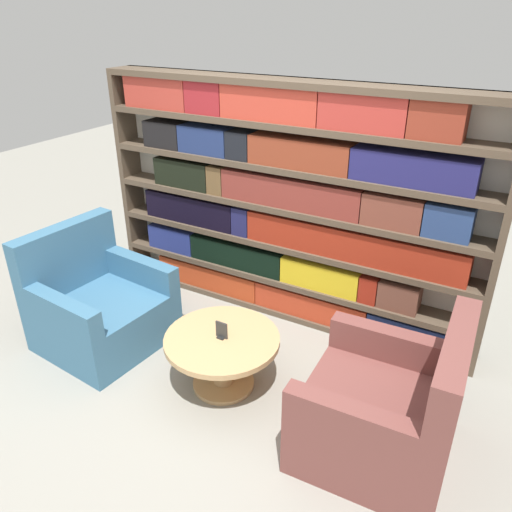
# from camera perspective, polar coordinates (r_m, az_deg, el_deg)

# --- Properties ---
(ground_plane) EXTENTS (14.00, 14.00, 0.00)m
(ground_plane) POSITION_cam_1_polar(r_m,az_deg,el_deg) (3.69, -6.07, -15.19)
(ground_plane) COLOR gray
(bookshelf) EXTENTS (3.30, 0.30, 1.98)m
(bookshelf) POSITION_cam_1_polar(r_m,az_deg,el_deg) (4.11, 3.42, 5.80)
(bookshelf) COLOR silver
(bookshelf) RESTS_ON ground_plane
(armchair_left) EXTENTS (0.94, 0.96, 0.94)m
(armchair_left) POSITION_cam_1_polar(r_m,az_deg,el_deg) (4.19, -17.53, -5.60)
(armchair_left) COLOR #386684
(armchair_left) RESTS_ON ground_plane
(armchair_right) EXTENTS (0.89, 0.92, 0.94)m
(armchair_right) POSITION_cam_1_polar(r_m,az_deg,el_deg) (3.19, 14.61, -16.80)
(armchair_right) COLOR brown
(armchair_right) RESTS_ON ground_plane
(coffee_table) EXTENTS (0.80, 0.80, 0.42)m
(coffee_table) POSITION_cam_1_polar(r_m,az_deg,el_deg) (3.55, -3.86, -10.79)
(coffee_table) COLOR tan
(coffee_table) RESTS_ON ground_plane
(table_sign) EXTENTS (0.09, 0.06, 0.12)m
(table_sign) POSITION_cam_1_polar(r_m,az_deg,el_deg) (3.45, -3.95, -8.58)
(table_sign) COLOR black
(table_sign) RESTS_ON coffee_table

